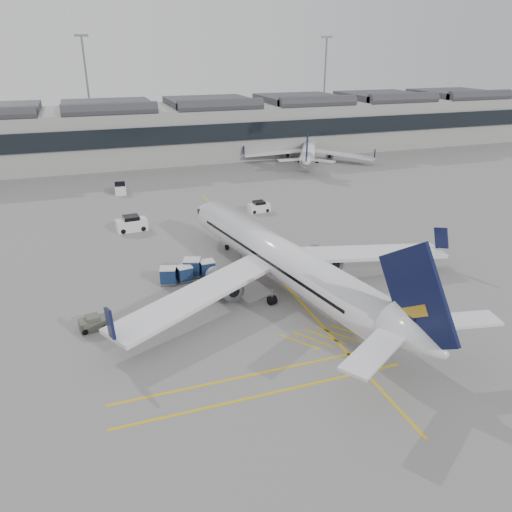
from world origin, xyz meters
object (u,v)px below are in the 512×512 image
object	(u,v)px
airliner_main	(285,261)
ramp_agent_b	(246,268)
pushback_tug	(93,323)
baggage_cart_a	(168,275)
belt_loader	(259,252)
ramp_agent_a	(252,264)

from	to	relation	value
airliner_main	ramp_agent_b	size ratio (longest dim) A/B	24.90
airliner_main	pushback_tug	distance (m)	18.93
ramp_agent_b	baggage_cart_a	bearing A→B (deg)	-24.93
belt_loader	baggage_cart_a	world-z (taller)	belt_loader
ramp_agent_b	pushback_tug	distance (m)	17.40
belt_loader	ramp_agent_b	bearing A→B (deg)	-104.53
baggage_cart_a	pushback_tug	distance (m)	10.43
baggage_cart_a	ramp_agent_b	world-z (taller)	baggage_cart_a
belt_loader	ramp_agent_a	size ratio (longest dim) A/B	3.14
belt_loader	pushback_tug	bearing A→B (deg)	-130.94
ramp_agent_a	ramp_agent_b	distance (m)	1.25
ramp_agent_a	ramp_agent_b	bearing A→B (deg)	156.37
airliner_main	ramp_agent_a	distance (m)	6.25
ramp_agent_a	pushback_tug	bearing A→B (deg)	138.42
baggage_cart_a	pushback_tug	size ratio (longest dim) A/B	0.82
belt_loader	ramp_agent_a	bearing A→B (deg)	-100.00
ramp_agent_b	pushback_tug	world-z (taller)	ramp_agent_b
baggage_cart_a	pushback_tug	bearing A→B (deg)	-123.63
baggage_cart_a	ramp_agent_b	size ratio (longest dim) A/B	1.24
baggage_cart_a	pushback_tug	world-z (taller)	baggage_cart_a
baggage_cart_a	ramp_agent_a	size ratio (longest dim) A/B	1.21
airliner_main	baggage_cart_a	distance (m)	12.30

